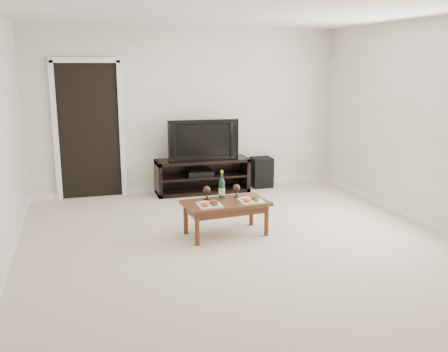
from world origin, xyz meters
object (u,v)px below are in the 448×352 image
subwoofer (261,172)px  coffee_table (226,218)px  television (202,139)px  media_console (203,176)px

subwoofer → coffee_table: (-1.27, -2.14, -0.04)m
subwoofer → coffee_table: bearing=-118.4°
television → coffee_table: (-0.22, -2.04, -0.66)m
coffee_table → media_console: bearing=83.8°
subwoofer → coffee_table: 2.49m
media_console → television: television is taller
media_console → coffee_table: (-0.22, -2.04, -0.07)m
media_console → subwoofer: size_ratio=2.99×
media_console → television: 0.60m
television → coffee_table: television is taller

